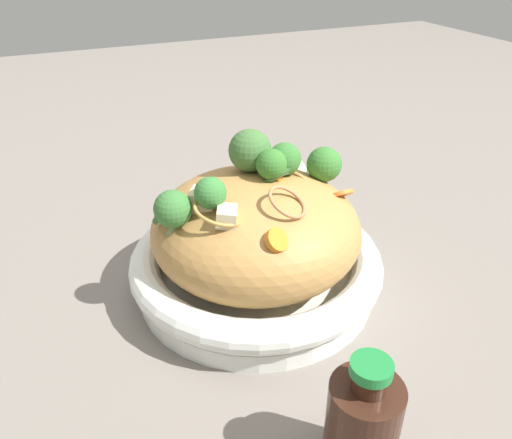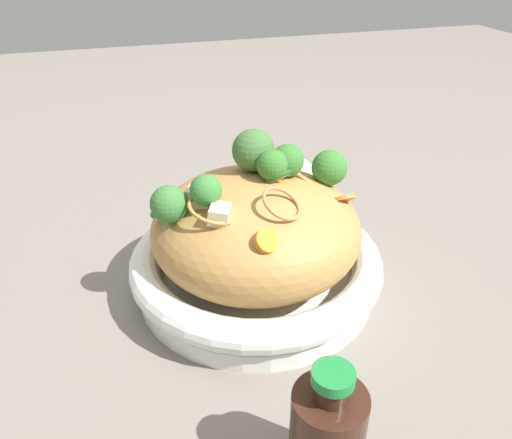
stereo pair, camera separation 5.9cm
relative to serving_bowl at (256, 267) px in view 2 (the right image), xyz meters
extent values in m
plane|color=slate|center=(0.00, 0.00, -0.03)|extent=(3.00, 3.00, 0.00)
cylinder|color=white|center=(0.00, 0.00, -0.02)|extent=(0.29, 0.29, 0.02)
torus|color=white|center=(0.00, 0.00, 0.01)|extent=(0.31, 0.31, 0.04)
ellipsoid|color=#B28144|center=(0.00, 0.00, 0.06)|extent=(0.25, 0.25, 0.13)
torus|color=#B87B4E|center=(0.01, -0.06, 0.12)|extent=(0.06, 0.06, 0.03)
torus|color=#B58946|center=(0.01, 0.01, 0.11)|extent=(0.05, 0.05, 0.02)
torus|color=#B08645|center=(0.03, -0.01, 0.11)|extent=(0.08, 0.07, 0.03)
torus|color=#AF873F|center=(-0.06, -0.04, 0.11)|extent=(0.07, 0.07, 0.02)
cone|color=#95B26B|center=(0.01, 0.03, 0.11)|extent=(0.04, 0.04, 0.02)
sphere|color=#3F6C35|center=(0.01, 0.03, 0.14)|extent=(0.07, 0.07, 0.05)
cone|color=#99B26E|center=(0.04, 0.01, 0.11)|extent=(0.02, 0.02, 0.01)
sphere|color=#377430|center=(0.04, 0.01, 0.13)|extent=(0.05, 0.05, 0.04)
cone|color=#96AF6F|center=(0.09, 0.01, 0.09)|extent=(0.02, 0.02, 0.02)
sphere|color=#38772F|center=(0.09, 0.01, 0.12)|extent=(0.06, 0.06, 0.04)
cone|color=#9AAD72|center=(-0.10, -0.01, 0.09)|extent=(0.03, 0.03, 0.02)
sphere|color=#3A7635|center=(-0.10, -0.01, 0.11)|extent=(0.06, 0.06, 0.04)
cone|color=#97AB6E|center=(-0.06, -0.02, 0.11)|extent=(0.02, 0.02, 0.02)
sphere|color=#387B37|center=(-0.06, -0.02, 0.13)|extent=(0.05, 0.05, 0.03)
cone|color=#9AB870|center=(0.02, 0.00, 0.12)|extent=(0.02, 0.02, 0.01)
sphere|color=#35742C|center=(0.02, 0.00, 0.13)|extent=(0.05, 0.05, 0.04)
cylinder|color=orange|center=(0.10, -0.03, 0.09)|extent=(0.03, 0.03, 0.02)
cylinder|color=orange|center=(0.02, 0.00, 0.12)|extent=(0.03, 0.03, 0.01)
cylinder|color=orange|center=(-0.02, -0.09, 0.10)|extent=(0.03, 0.03, 0.02)
cylinder|color=#C0DC9A|center=(0.08, 0.06, 0.09)|extent=(0.05, 0.05, 0.02)
torus|color=#2A5028|center=(0.08, 0.06, 0.09)|extent=(0.06, 0.06, 0.03)
cylinder|color=beige|center=(-0.10, 0.00, 0.09)|extent=(0.04, 0.03, 0.03)
torus|color=#2C5A28|center=(-0.10, 0.00, 0.09)|extent=(0.04, 0.04, 0.03)
cylinder|color=beige|center=(0.03, 0.00, 0.12)|extent=(0.04, 0.04, 0.02)
torus|color=#295023|center=(0.03, 0.00, 0.12)|extent=(0.05, 0.04, 0.03)
cube|color=beige|center=(-0.07, -0.01, 0.11)|extent=(0.04, 0.04, 0.02)
cube|color=beige|center=(-0.05, -0.05, 0.11)|extent=(0.03, 0.03, 0.02)
cylinder|color=#381E14|center=(-0.02, -0.26, 0.02)|extent=(0.06, 0.06, 0.10)
cylinder|color=#381E14|center=(-0.02, -0.26, 0.07)|extent=(0.03, 0.03, 0.02)
cylinder|color=#1E7F38|center=(-0.02, -0.26, 0.09)|extent=(0.03, 0.03, 0.01)
camera|label=1|loc=(-0.21, -0.47, 0.37)|focal=35.57mm
camera|label=2|loc=(-0.15, -0.49, 0.37)|focal=35.57mm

